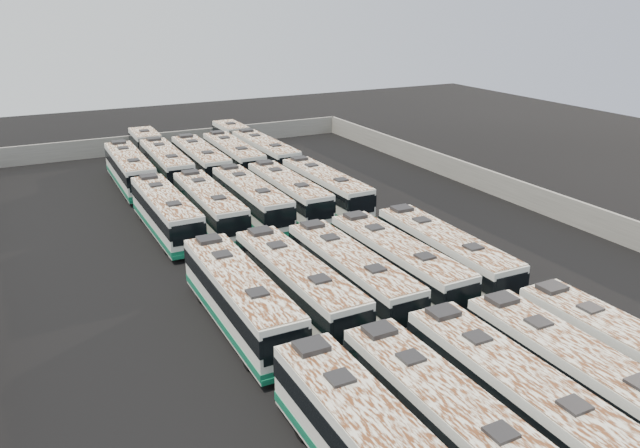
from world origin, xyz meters
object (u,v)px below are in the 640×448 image
Objects in this scene: bus_front_far_right at (633,361)px; bus_midback_left at (209,206)px; bus_midback_right at (288,194)px; bus_front_left at (449,424)px; bus_back_far_left at (130,170)px; bus_front_center at (517,400)px; bus_midfront_center at (351,275)px; bus_front_right at (581,380)px; bus_back_far_right at (253,148)px; bus_midfront_right at (397,264)px; bus_midback_far_right at (326,189)px; bus_midback_far_left at (166,213)px; bus_back_left at (159,158)px; bus_midfront_far_left at (240,298)px; bus_midfront_far_right at (444,254)px; bus_back_right at (233,157)px; bus_back_center at (201,162)px; bus_midback_center at (251,200)px; bus_midfront_left at (297,285)px.

bus_front_far_right is 32.73m from bus_midback_left.
bus_front_far_right is 31.35m from bus_midback_right.
bus_back_far_left reaches higher than bus_front_left.
bus_front_center is 31.17m from bus_midback_right.
bus_front_right is at bearing -76.34° from bus_midfront_center.
bus_midback_left is 20.59m from bus_back_far_right.
bus_front_far_right is 0.98× the size of bus_midfront_right.
bus_back_far_left is (-14.13, 14.29, 0.05)m from bus_midback_far_right.
bus_midback_right is at bearing 0.62° from bus_midback_far_left.
bus_front_left is 48.56m from bus_back_left.
bus_back_left is (3.70, 34.47, -0.03)m from bus_midfront_far_left.
bus_midfront_center reaches higher than bus_midback_left.
bus_midfront_far_right reaches higher than bus_midback_left.
bus_front_far_right is at bearing -0.76° from bus_front_center.
bus_back_left reaches higher than bus_midfront_far_right.
bus_back_far_left is 1.00× the size of bus_back_right.
bus_back_right is at bearing 83.29° from bus_midfront_center.
bus_back_right is at bearing -137.92° from bus_back_far_right.
bus_back_center is at bearing 89.85° from bus_midfront_center.
bus_front_left is 31.02m from bus_midback_center.
bus_midback_far_left is at bearing -89.26° from bus_back_far_left.
bus_back_right is (10.67, 30.98, -0.01)m from bus_midfront_far_left.
bus_midfront_far_left is at bearing 179.47° from bus_midfront_right.
bus_midback_far_left is at bearing -179.75° from bus_midback_left.
bus_midback_far_left is at bearing 179.40° from bus_midback_far_right.
bus_midfront_center is 35.03m from bus_back_far_right.
bus_front_left is 1.01× the size of bus_midfront_center.
bus_front_center is at bearing -104.39° from bus_midfront_right.
bus_midfront_right is 30.94m from bus_back_right.
bus_back_far_right is at bearing 50.75° from bus_midback_far_left.
bus_midfront_far_left is at bearing 127.20° from bus_front_right.
bus_midfront_right is 0.64× the size of bus_back_far_right.
bus_midfront_far_right is 1.01× the size of bus_midback_left.
bus_midfront_far_left is 1.02× the size of bus_midfront_right.
bus_midfront_left is 1.02× the size of bus_midback_center.
bus_midfront_left is 0.99× the size of bus_back_center.
bus_midfront_left is (-7.09, 14.40, 0.02)m from bus_front_right.
bus_front_far_right is 0.62× the size of bus_back_left.
bus_back_left is 10.46m from bus_back_far_right.
bus_back_center reaches higher than bus_midfront_center.
bus_midback_left is (-7.11, 16.57, -0.02)m from bus_midfront_right.
bus_midfront_right is 35.11m from bus_back_left.
bus_back_far_right is at bearing 67.69° from bus_midfront_far_left.
bus_back_right reaches higher than bus_front_left.
bus_back_far_right is (3.57, 17.41, 0.04)m from bus_midback_right.
bus_back_far_right is at bearing 78.20° from bus_midfront_center.
bus_midback_center is at bearing 178.77° from bus_midback_far_right.
bus_midfront_right reaches higher than bus_front_left.
bus_midback_left is at bearing 123.73° from bus_midfront_far_right.
bus_midfront_far_left is 30.96m from bus_back_far_left.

